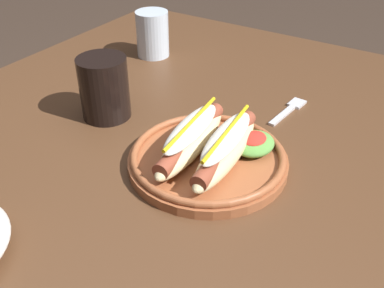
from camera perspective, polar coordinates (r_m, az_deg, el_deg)
dining_table at (r=0.82m, az=-5.09°, el=-6.18°), size 1.27×0.98×0.74m
hot_dog_plate at (r=0.71m, az=2.31°, el=-0.94°), size 0.26×0.26×0.08m
fork at (r=0.89m, az=12.32°, el=4.31°), size 0.12×0.03×0.00m
soda_cup at (r=0.84m, az=-11.14°, el=7.04°), size 0.09×0.09×0.12m
water_cup at (r=1.10m, az=-5.06°, el=13.82°), size 0.08×0.08×0.11m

